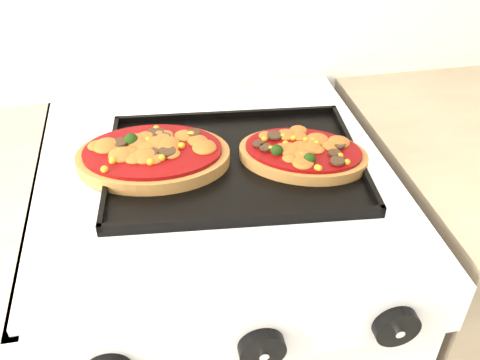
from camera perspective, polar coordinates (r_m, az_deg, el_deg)
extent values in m
cube|color=silver|center=(1.22, -2.17, -16.10)|extent=(0.60, 0.60, 0.91)
cube|color=silver|center=(0.72, 1.16, -16.40)|extent=(0.60, 0.02, 0.09)
cylinder|color=black|center=(0.71, 2.36, -17.53)|extent=(0.06, 0.02, 0.06)
cylinder|color=black|center=(0.76, 16.33, -14.78)|extent=(0.06, 0.02, 0.06)
cube|color=black|center=(0.89, -0.60, 1.99)|extent=(0.45, 0.35, 0.02)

